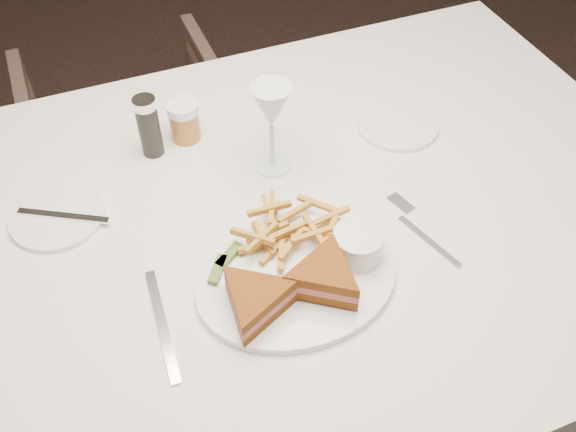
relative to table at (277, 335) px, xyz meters
The scene contains 4 objects.
ground 0.56m from the table, 12.67° to the left, with size 5.00×5.00×0.00m, color black.
table is the anchor object (origin of this frame).
chair_far 0.86m from the table, 91.53° to the left, with size 0.57×0.53×0.58m, color #47342C.
table_setting 0.42m from the table, 111.00° to the right, with size 0.81×0.63×0.18m.
Camera 1 is at (-0.74, -0.75, 1.56)m, focal length 40.00 mm.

